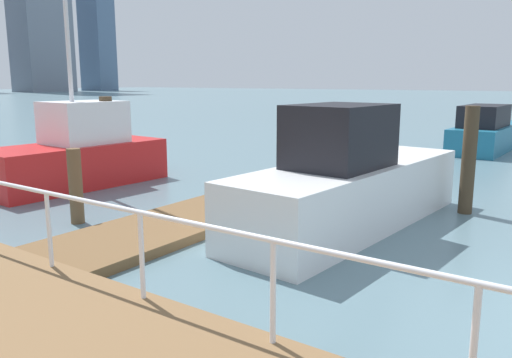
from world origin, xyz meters
TOP-DOWN VIEW (x-y plane):
  - floating_dock at (2.46, 7.85)m, footprint 11.91×2.00m
  - dock_piling_0 at (-0.71, 9.79)m, footprint 0.28×0.28m
  - dock_piling_1 at (4.82, 3.34)m, footprint 0.30×0.30m
  - dock_piling_2 at (2.48, 12.67)m, footprint 0.36×0.36m
  - moored_boat_0 at (2.31, 5.03)m, footprint 6.69×2.38m
  - moored_boat_1 at (1.79, 13.12)m, footprint 5.08×2.33m
  - moored_boat_2 at (16.59, 5.19)m, footprint 6.94×1.99m
  - skyline_tower_7 at (90.72, 124.70)m, footprint 6.95×8.66m

SIDE VIEW (x-z plane):
  - floating_dock at x=2.46m, z-range 0.00..0.18m
  - moored_boat_2 at x=16.59m, z-range -0.22..1.72m
  - dock_piling_0 at x=-0.71m, z-range 0.00..1.58m
  - moored_boat_0 at x=2.31m, z-range -0.37..2.13m
  - moored_boat_1 at x=1.79m, z-range -4.06..5.89m
  - dock_piling_1 at x=4.82m, z-range 0.00..2.40m
  - dock_piling_2 at x=2.48m, z-range 0.00..2.50m
  - skyline_tower_7 at x=90.72m, z-range 0.00..29.57m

